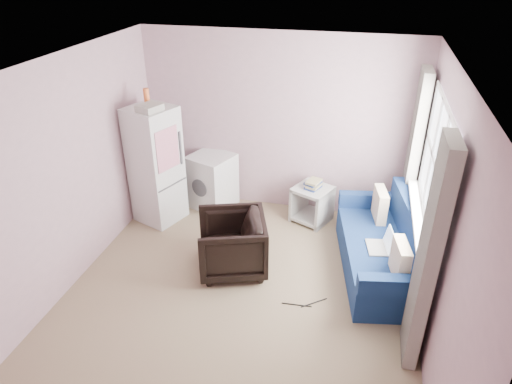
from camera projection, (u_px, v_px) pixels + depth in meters
room at (239, 197)px, 4.47m from camera, size 3.84×4.24×2.54m
armchair at (232, 241)px, 5.31m from camera, size 0.92×0.95×0.78m
fridge at (156, 165)px, 6.13m from camera, size 0.72×0.72×1.84m
washing_machine at (212, 180)px, 6.64m from camera, size 0.72×0.72×0.80m
side_table at (312, 202)px, 6.31m from camera, size 0.62×0.62×0.64m
sofa at (386, 250)px, 5.30m from camera, size 1.15×1.96×0.82m
window_dressing at (419, 197)px, 4.76m from camera, size 0.17×2.62×2.18m
floor_cables at (305, 304)px, 4.94m from camera, size 0.47×0.21×0.01m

